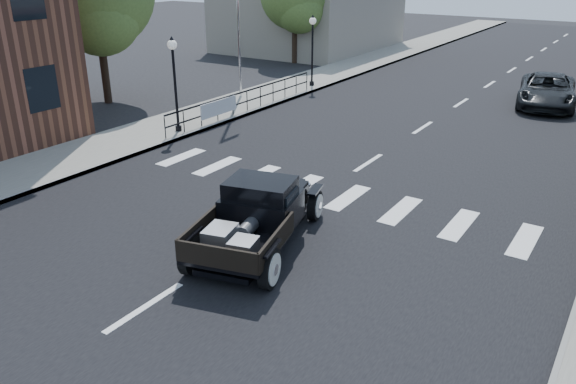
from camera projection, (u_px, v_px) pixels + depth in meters
The scene contains 13 objects.
ground at pixel (239, 247), 13.27m from camera, with size 120.00×120.00×0.00m, color black.
road at pixel (447, 112), 24.85m from camera, with size 14.00×80.00×0.02m, color black.
road_markings at pixel (403, 141), 20.99m from camera, with size 12.00×60.00×0.06m, color silver, non-canonical shape.
sidewalk_left at pixel (287, 88), 29.12m from camera, with size 3.00×80.00×0.15m, color gray.
low_building_left at pixel (310, 14), 41.50m from camera, with size 10.00×12.00×5.00m, color gray.
railing at pixel (247, 99), 24.43m from camera, with size 0.08×10.00×1.00m, color black, non-canonical shape.
banner at pixel (219, 113), 22.92m from camera, with size 0.04×2.20×0.60m, color silver, non-canonical shape.
lamp_post_b at pixel (175, 85), 21.00m from camera, with size 0.36×0.36×3.55m, color black, non-canonical shape.
lamp_post_c at pixel (312, 51), 28.72m from camera, with size 0.36×0.36×3.55m, color black, non-canonical shape.
big_tree_near at pixel (98, 19), 25.05m from camera, with size 5.20×5.20×7.63m, color #476129, non-canonical shape.
big_tree_far at pixel (295, 11), 35.33m from camera, with size 4.39×4.39×6.44m, color #476129, non-canonical shape.
hotrod_pickup at pixel (258, 214), 13.02m from camera, with size 2.19×4.70×1.63m, color black, non-canonical shape.
second_car at pixel (547, 91), 25.58m from camera, with size 2.38×5.16×1.43m, color black.
Camera 1 is at (7.39, -9.19, 6.31)m, focal length 35.00 mm.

